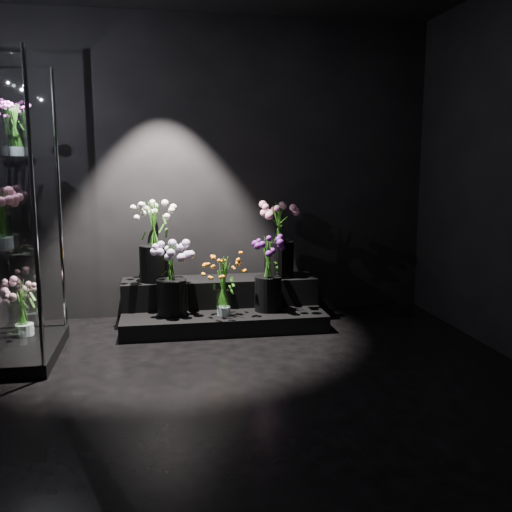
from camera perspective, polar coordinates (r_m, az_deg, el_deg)
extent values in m
plane|color=black|center=(3.78, 0.09, -13.52)|extent=(4.00, 4.00, 0.00)
plane|color=black|center=(5.46, -3.45, 8.69)|extent=(4.00, 0.00, 4.00)
plane|color=black|center=(1.54, 12.68, 6.32)|extent=(4.00, 0.00, 4.00)
cube|color=black|center=(5.20, -3.38, -6.15)|extent=(1.79, 0.79, 0.15)
cube|color=black|center=(5.34, -3.63, -3.53)|extent=(1.79, 0.40, 0.25)
cube|color=black|center=(4.74, -22.71, -8.77)|extent=(0.60, 1.00, 0.10)
cube|color=white|center=(4.57, -23.35, 0.84)|extent=(0.54, 0.94, 0.01)
cube|color=white|center=(4.52, -23.90, 9.02)|extent=(0.54, 0.94, 0.01)
cylinder|color=white|center=(4.96, -3.24, -4.69)|extent=(0.13, 0.13, 0.23)
cylinder|color=black|center=(5.01, -8.42, -4.12)|extent=(0.26, 0.26, 0.31)
cylinder|color=black|center=(5.10, 1.21, -3.78)|extent=(0.24, 0.24, 0.31)
cylinder|color=black|center=(5.23, -10.08, -0.72)|extent=(0.27, 0.27, 0.33)
cylinder|color=black|center=(5.35, 2.29, -0.30)|extent=(0.28, 0.28, 0.34)
cylinder|color=white|center=(4.38, -24.01, 2.20)|extent=(0.14, 0.14, 0.25)
cylinder|color=white|center=(4.70, -22.85, 10.42)|extent=(0.11, 0.11, 0.21)
cylinder|color=white|center=(4.91, -22.20, -5.87)|extent=(0.15, 0.15, 0.27)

